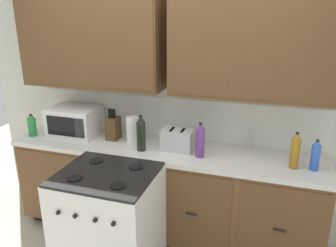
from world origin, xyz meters
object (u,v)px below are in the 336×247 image
(stove_range, at_px, (110,224))
(bottle_green, at_px, (32,125))
(bottle_blue, at_px, (316,155))
(bottle_dark, at_px, (141,133))
(microwave, at_px, (75,121))
(paper_towel_roll, at_px, (132,130))
(bottle_violet, at_px, (200,140))
(toaster, at_px, (177,140))
(bottle_amber, at_px, (295,151))
(knife_block, at_px, (113,128))

(stove_range, distance_m, bottle_green, 1.34)
(bottle_blue, height_order, bottle_green, bottle_blue)
(bottle_dark, xyz_separation_m, bottle_blue, (1.45, 0.06, -0.04))
(microwave, bearing_deg, bottle_dark, -12.87)
(paper_towel_roll, distance_m, bottle_dark, 0.20)
(paper_towel_roll, height_order, bottle_dark, bottle_dark)
(paper_towel_roll, height_order, bottle_violet, bottle_violet)
(microwave, bearing_deg, toaster, -3.55)
(bottle_dark, bearing_deg, bottle_blue, 2.29)
(bottle_green, bearing_deg, toaster, 4.04)
(bottle_amber, relative_size, bottle_green, 1.35)
(knife_block, height_order, paper_towel_roll, knife_block)
(microwave, distance_m, toaster, 1.10)
(toaster, bearing_deg, bottle_green, -175.96)
(stove_range, bearing_deg, bottle_green, 154.50)
(bottle_dark, distance_m, bottle_blue, 1.45)
(stove_range, relative_size, paper_towel_roll, 3.65)
(knife_block, relative_size, paper_towel_roll, 1.19)
(bottle_amber, bearing_deg, bottle_green, -179.19)
(bottle_amber, bearing_deg, bottle_blue, 5.41)
(toaster, xyz_separation_m, bottle_blue, (1.15, -0.06, 0.03))
(knife_block, xyz_separation_m, bottle_violet, (0.90, -0.15, 0.04))
(microwave, bearing_deg, bottle_green, -155.84)
(stove_range, xyz_separation_m, bottle_amber, (1.38, 0.56, 0.61))
(microwave, height_order, toaster, microwave)
(bottle_dark, height_order, bottle_blue, bottle_dark)
(paper_towel_roll, bearing_deg, toaster, -2.62)
(bottle_green, height_order, bottle_violet, bottle_violet)
(stove_range, bearing_deg, bottle_violet, 41.08)
(toaster, relative_size, bottle_blue, 1.10)
(bottle_green, distance_m, bottle_violet, 1.71)
(paper_towel_roll, xyz_separation_m, bottle_violet, (0.67, -0.11, 0.02))
(bottle_green, relative_size, bottle_violet, 0.73)
(stove_range, relative_size, bottle_violet, 3.08)
(paper_towel_roll, bearing_deg, bottle_dark, -43.26)
(bottle_violet, bearing_deg, stove_range, -138.92)
(bottle_amber, xyz_separation_m, bottle_green, (-2.47, -0.03, -0.04))
(bottle_dark, distance_m, bottle_violet, 0.53)
(toaster, xyz_separation_m, bottle_amber, (0.99, -0.07, 0.05))
(bottle_blue, bearing_deg, paper_towel_roll, 177.28)
(microwave, relative_size, bottle_dark, 1.44)
(microwave, height_order, knife_block, knife_block)
(microwave, bearing_deg, bottle_amber, -3.78)
(toaster, height_order, paper_towel_roll, paper_towel_roll)
(bottle_amber, height_order, bottle_green, bottle_amber)
(paper_towel_roll, xyz_separation_m, bottle_dark, (0.14, -0.13, 0.03))
(microwave, height_order, bottle_amber, bottle_amber)
(toaster, distance_m, bottle_blue, 1.15)
(microwave, xyz_separation_m, toaster, (1.10, -0.07, -0.04))
(stove_range, bearing_deg, microwave, 135.60)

